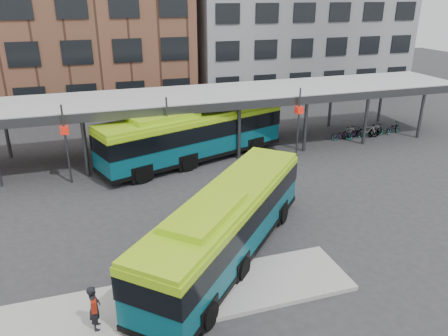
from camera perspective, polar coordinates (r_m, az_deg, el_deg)
ground at (r=20.76m, az=6.61°, el=-9.13°), size 120.00×120.00×0.00m
boarding_island at (r=16.95m, az=-6.89°, el=-16.85°), size 14.00×3.00×0.18m
canopy at (r=30.67m, az=-3.16°, el=9.21°), size 40.00×6.53×4.80m
bus_front at (r=18.41m, az=0.38°, el=-7.16°), size 9.96×10.43×3.28m
bus_rear at (r=29.22m, az=-4.08°, el=4.42°), size 13.31×6.88×3.62m
pedestrian at (r=15.70m, az=-16.56°, el=-17.05°), size 0.41×0.64×1.65m
bike_rack at (r=36.40m, az=18.20°, el=4.60°), size 6.74×1.41×1.05m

